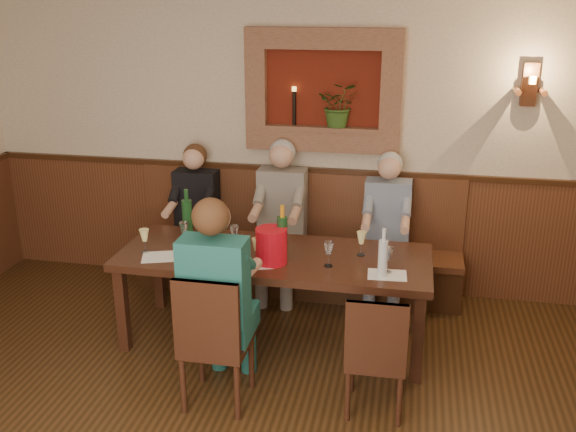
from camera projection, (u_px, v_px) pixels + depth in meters
name	position (u px, v px, depth m)	size (l,w,h in m)	color
room_shell	(184.00, 175.00, 2.86)	(6.04, 6.04, 2.82)	#C0AC91
wainscoting	(197.00, 420.00, 3.29)	(6.02, 6.02, 1.15)	#4F2916
wall_niche	(327.00, 96.00, 5.57)	(1.36, 0.30, 1.06)	#5F1A0D
wall_sconce	(530.00, 86.00, 5.21)	(0.25, 0.20, 0.35)	#4F2916
dining_table	(274.00, 263.00, 4.97)	(2.40, 0.90, 0.75)	black
bench	(296.00, 257.00, 5.96)	(3.00, 0.45, 1.11)	#381E0F
chair_near_left	(217.00, 365.00, 4.32)	(0.44, 0.44, 0.98)	black
chair_near_right	(375.00, 377.00, 4.24)	(0.39, 0.39, 0.87)	black
person_bench_left	(195.00, 231.00, 5.96)	(0.39, 0.48, 1.37)	black
person_bench_mid	(280.00, 233.00, 5.79)	(0.43, 0.52, 1.44)	#5E5956
person_bench_right	(385.00, 244.00, 5.64)	(0.40, 0.49, 1.37)	navy
person_chair_front	(220.00, 315.00, 4.31)	(0.44, 0.54, 1.46)	#1C5A63
spittoon_bucket	(271.00, 246.00, 4.75)	(0.24, 0.24, 0.27)	red
wine_bottle_green_a	(282.00, 237.00, 4.79)	(0.09, 0.09, 0.43)	#19471E
wine_bottle_green_b	(187.00, 219.00, 5.17)	(0.11, 0.11, 0.43)	#19471E
water_bottle	(383.00, 258.00, 4.50)	(0.08, 0.08, 0.36)	silver
tasting_sheet_a	(163.00, 257.00, 4.89)	(0.31, 0.22, 0.00)	white
tasting_sheet_b	(255.00, 265.00, 4.74)	(0.25, 0.18, 0.00)	white
tasting_sheet_c	(387.00, 275.00, 4.58)	(0.28, 0.20, 0.00)	white
tasting_sheet_d	(234.00, 265.00, 4.74)	(0.30, 0.22, 0.00)	white
wine_glass_0	(145.00, 241.00, 4.94)	(0.08, 0.08, 0.19)	#F8ED94
wine_glass_1	(184.00, 234.00, 5.09)	(0.08, 0.08, 0.19)	white
wine_glass_2	(361.00, 244.00, 4.89)	(0.08, 0.08, 0.19)	#F8ED94
wine_glass_3	(257.00, 251.00, 4.76)	(0.08, 0.08, 0.19)	#F8ED94
wine_glass_4	(200.00, 245.00, 4.86)	(0.08, 0.08, 0.19)	#F8ED94
wine_glass_5	(237.00, 252.00, 4.73)	(0.08, 0.08, 0.19)	#F8ED94
wine_glass_6	(388.00, 260.00, 4.59)	(0.08, 0.08, 0.19)	white
wine_glass_7	(329.00, 254.00, 4.70)	(0.08, 0.08, 0.19)	white
wine_glass_8	(235.00, 237.00, 5.01)	(0.08, 0.08, 0.19)	white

